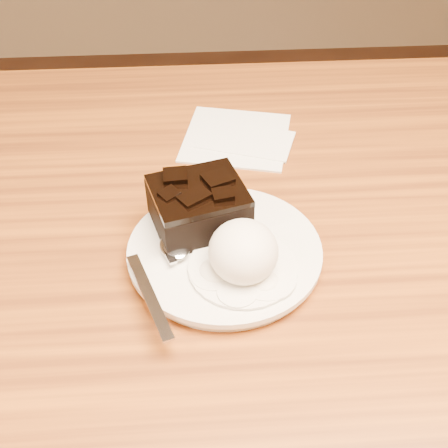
{
  "coord_description": "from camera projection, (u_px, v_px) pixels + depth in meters",
  "views": [
    {
      "loc": [
        -0.1,
        -0.46,
        1.19
      ],
      "look_at": [
        -0.07,
        -0.02,
        0.79
      ],
      "focal_mm": 47.49,
      "sensor_mm": 36.0,
      "label": 1
    }
  ],
  "objects": [
    {
      "name": "crumb_c",
      "position": [
        256.0,
        269.0,
        0.58
      ],
      "size": [
        0.01,
        0.01,
        0.0
      ],
      "primitive_type": "cube",
      "rotation": [
        0.0,
        0.0,
        0.97
      ],
      "color": "black",
      "rests_on": "plate"
    },
    {
      "name": "crumb_a",
      "position": [
        262.0,
        241.0,
        0.61
      ],
      "size": [
        0.01,
        0.01,
        0.0
      ],
      "primitive_type": "cube",
      "rotation": [
        0.0,
        0.0,
        0.5
      ],
      "color": "black",
      "rests_on": "plate"
    },
    {
      "name": "plate",
      "position": [
        225.0,
        254.0,
        0.61
      ],
      "size": [
        0.2,
        0.2,
        0.02
      ],
      "primitive_type": "cylinder",
      "color": "silver",
      "rests_on": "dining_table"
    },
    {
      "name": "melt_puddle",
      "position": [
        243.0,
        268.0,
        0.58
      ],
      "size": [
        0.11,
        0.11,
        0.0
      ],
      "primitive_type": "cylinder",
      "color": "white",
      "rests_on": "plate"
    },
    {
      "name": "spoon",
      "position": [
        174.0,
        248.0,
        0.6
      ],
      "size": [
        0.08,
        0.17,
        0.01
      ],
      "primitive_type": null,
      "rotation": [
        0.0,
        0.0,
        0.34
      ],
      "color": "silver",
      "rests_on": "plate"
    },
    {
      "name": "dining_table",
      "position": [
        272.0,
        417.0,
        0.89
      ],
      "size": [
        1.2,
        0.8,
        0.75
      ],
      "primitive_type": null,
      "color": "#5C2D12",
      "rests_on": "floor"
    },
    {
      "name": "brownie",
      "position": [
        199.0,
        209.0,
        0.61
      ],
      "size": [
        0.11,
        0.1,
        0.04
      ],
      "primitive_type": "cube",
      "rotation": [
        0.0,
        0.0,
        0.28
      ],
      "color": "black",
      "rests_on": "plate"
    },
    {
      "name": "ice_cream_scoop",
      "position": [
        243.0,
        251.0,
        0.56
      ],
      "size": [
        0.07,
        0.07,
        0.06
      ],
      "primitive_type": "ellipsoid",
      "color": "white",
      "rests_on": "plate"
    },
    {
      "name": "crumb_b",
      "position": [
        220.0,
        255.0,
        0.59
      ],
      "size": [
        0.01,
        0.01,
        0.0
      ],
      "primitive_type": "cube",
      "rotation": [
        0.0,
        0.0,
        0.93
      ],
      "color": "black",
      "rests_on": "plate"
    },
    {
      "name": "napkin",
      "position": [
        236.0,
        137.0,
        0.78
      ],
      "size": [
        0.16,
        0.16,
        0.01
      ],
      "primitive_type": "cube",
      "rotation": [
        0.0,
        0.0,
        -0.23
      ],
      "color": "white",
      "rests_on": "dining_table"
    }
  ]
}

